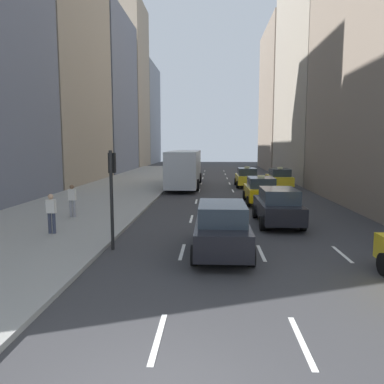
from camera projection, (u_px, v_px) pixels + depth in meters
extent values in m
cube|color=gray|center=(122.00, 188.00, 32.52)|extent=(8.00, 66.00, 0.15)
cube|color=white|center=(158.00, 337.00, 7.40)|extent=(0.12, 2.00, 0.01)
cube|color=white|center=(182.00, 252.00, 13.34)|extent=(0.12, 2.00, 0.01)
cube|color=white|center=(191.00, 219.00, 19.29)|extent=(0.12, 2.00, 0.01)
cube|color=white|center=(196.00, 201.00, 25.23)|extent=(0.12, 2.00, 0.01)
cube|color=white|center=(199.00, 191.00, 31.18)|extent=(0.12, 2.00, 0.01)
cube|color=white|center=(201.00, 183.00, 37.12)|extent=(0.12, 2.00, 0.01)
cube|color=white|center=(203.00, 178.00, 43.07)|extent=(0.12, 2.00, 0.01)
cube|color=white|center=(204.00, 174.00, 49.01)|extent=(0.12, 2.00, 0.01)
cube|color=white|center=(205.00, 171.00, 54.96)|extent=(0.12, 2.00, 0.01)
cube|color=white|center=(302.00, 341.00, 7.25)|extent=(0.12, 2.00, 0.01)
cube|color=white|center=(261.00, 253.00, 13.20)|extent=(0.12, 2.00, 0.01)
cube|color=white|center=(246.00, 219.00, 19.14)|extent=(0.12, 2.00, 0.01)
cube|color=white|center=(238.00, 202.00, 25.08)|extent=(0.12, 2.00, 0.01)
cube|color=white|center=(233.00, 191.00, 31.03)|extent=(0.12, 2.00, 0.01)
cube|color=white|center=(230.00, 183.00, 36.97)|extent=(0.12, 2.00, 0.01)
cube|color=white|center=(227.00, 178.00, 42.92)|extent=(0.12, 2.00, 0.01)
cube|color=white|center=(225.00, 174.00, 48.86)|extent=(0.12, 2.00, 0.01)
cube|color=white|center=(224.00, 171.00, 54.81)|extent=(0.12, 2.00, 0.01)
cube|color=white|center=(342.00, 254.00, 13.05)|extent=(0.12, 2.00, 0.01)
cube|color=white|center=(301.00, 220.00, 18.99)|extent=(0.12, 2.00, 0.01)
cube|color=white|center=(280.00, 202.00, 24.94)|extent=(0.12, 2.00, 0.01)
cube|color=white|center=(267.00, 191.00, 30.88)|extent=(0.12, 2.00, 0.01)
cube|color=white|center=(258.00, 184.00, 36.83)|extent=(0.12, 2.00, 0.01)
cube|color=white|center=(252.00, 178.00, 42.77)|extent=(0.12, 2.00, 0.01)
cube|color=white|center=(247.00, 174.00, 48.72)|extent=(0.12, 2.00, 0.01)
cube|color=white|center=(243.00, 171.00, 54.66)|extent=(0.12, 2.00, 0.01)
cube|color=gray|center=(60.00, 70.00, 36.46)|extent=(6.00, 15.15, 22.09)
cube|color=slate|center=(106.00, 94.00, 52.08)|extent=(6.00, 15.06, 21.66)
cube|color=gray|center=(127.00, 87.00, 65.24)|extent=(6.00, 11.12, 27.84)
cube|color=gray|center=(142.00, 115.00, 78.75)|extent=(6.00, 14.70, 20.17)
cube|color=gray|center=(318.00, 15.00, 39.65)|extent=(6.00, 17.21, 35.00)
cube|color=gray|center=(285.00, 99.00, 57.74)|extent=(6.00, 15.64, 21.65)
cube|color=yellow|center=(260.00, 193.00, 24.32)|extent=(1.80, 4.40, 0.76)
cube|color=#28333D|center=(261.00, 182.00, 23.98)|extent=(1.58, 2.29, 0.64)
cube|color=#F2E599|center=(261.00, 176.00, 23.93)|extent=(0.44, 0.20, 0.14)
cylinder|color=black|center=(244.00, 195.00, 25.77)|extent=(0.22, 0.66, 0.66)
cylinder|color=black|center=(271.00, 196.00, 25.68)|extent=(0.22, 0.66, 0.66)
cylinder|color=black|center=(248.00, 201.00, 23.07)|extent=(0.22, 0.66, 0.66)
cylinder|color=black|center=(278.00, 202.00, 22.97)|extent=(0.22, 0.66, 0.66)
cube|color=yellow|center=(246.00, 179.00, 34.06)|extent=(1.80, 4.40, 0.76)
cube|color=#28333D|center=(247.00, 172.00, 33.71)|extent=(1.58, 2.29, 0.64)
cube|color=#F2E599|center=(247.00, 167.00, 33.66)|extent=(0.44, 0.20, 0.14)
cylinder|color=black|center=(236.00, 182.00, 35.50)|extent=(0.22, 0.66, 0.66)
cylinder|color=black|center=(255.00, 182.00, 35.41)|extent=(0.22, 0.66, 0.66)
cylinder|color=black|center=(237.00, 185.00, 32.80)|extent=(0.22, 0.66, 0.66)
cylinder|color=black|center=(258.00, 185.00, 32.70)|extent=(0.22, 0.66, 0.66)
cube|color=yellow|center=(279.00, 180.00, 33.13)|extent=(1.80, 4.40, 0.76)
cube|color=#28333D|center=(280.00, 172.00, 32.78)|extent=(1.58, 2.29, 0.64)
cube|color=#F2E599|center=(280.00, 168.00, 32.73)|extent=(0.44, 0.20, 0.14)
cylinder|color=black|center=(266.00, 183.00, 34.57)|extent=(0.22, 0.66, 0.66)
cylinder|color=black|center=(286.00, 183.00, 34.48)|extent=(0.22, 0.66, 0.66)
cylinder|color=black|center=(271.00, 186.00, 31.87)|extent=(0.22, 0.66, 0.66)
cylinder|color=black|center=(292.00, 186.00, 31.78)|extent=(0.22, 0.66, 0.66)
cube|color=black|center=(222.00, 232.00, 13.16)|extent=(1.80, 4.77, 0.84)
cube|color=#28333D|center=(222.00, 213.00, 12.79)|extent=(1.58, 2.48, 0.64)
cylinder|color=black|center=(198.00, 233.00, 14.73)|extent=(0.22, 0.66, 0.66)
cylinder|color=black|center=(244.00, 234.00, 14.63)|extent=(0.22, 0.66, 0.66)
cylinder|color=black|center=(194.00, 255.00, 11.80)|extent=(0.22, 0.66, 0.66)
cylinder|color=black|center=(252.00, 256.00, 11.70)|extent=(0.22, 0.66, 0.66)
cube|color=black|center=(277.00, 209.00, 17.97)|extent=(1.80, 4.64, 0.78)
cube|color=#28333D|center=(279.00, 195.00, 17.60)|extent=(1.58, 2.41, 0.64)
cylinder|color=black|center=(255.00, 212.00, 19.49)|extent=(0.22, 0.66, 0.66)
cylinder|color=black|center=(290.00, 212.00, 19.40)|extent=(0.22, 0.66, 0.66)
cylinder|color=black|center=(262.00, 223.00, 16.64)|extent=(0.22, 0.66, 0.66)
cylinder|color=black|center=(303.00, 224.00, 16.54)|extent=(0.22, 0.66, 0.66)
cube|color=#B7BCC1|center=(185.00, 167.00, 33.87)|extent=(2.50, 11.60, 2.90)
cube|color=#28333D|center=(189.00, 161.00, 39.53)|extent=(2.30, 0.12, 1.40)
cube|color=#28333D|center=(172.00, 163.00, 33.89)|extent=(0.08, 9.86, 1.10)
cube|color=yellow|center=(189.00, 152.00, 39.41)|extent=(1.50, 0.10, 0.36)
cylinder|color=black|center=(175.00, 178.00, 37.66)|extent=(0.30, 1.00, 1.00)
cylinder|color=black|center=(200.00, 178.00, 37.53)|extent=(0.30, 1.00, 1.00)
cylinder|color=black|center=(167.00, 185.00, 30.94)|extent=(0.30, 1.00, 1.00)
cylinder|color=black|center=(197.00, 185.00, 30.81)|extent=(0.30, 1.00, 1.00)
cylinder|color=#383D51|center=(50.00, 223.00, 15.45)|extent=(0.14, 0.14, 0.86)
cylinder|color=#383D51|center=(54.00, 223.00, 15.44)|extent=(0.14, 0.14, 0.86)
cube|color=silver|center=(51.00, 206.00, 15.35)|extent=(0.36, 0.22, 0.56)
sphere|color=tan|center=(51.00, 197.00, 15.30)|extent=(0.22, 0.22, 0.22)
cylinder|color=gray|center=(71.00, 209.00, 19.00)|extent=(0.14, 0.14, 0.86)
cylinder|color=gray|center=(74.00, 209.00, 18.99)|extent=(0.14, 0.14, 0.86)
cube|color=silver|center=(72.00, 195.00, 18.90)|extent=(0.36, 0.22, 0.56)
sphere|color=brown|center=(72.00, 187.00, 18.85)|extent=(0.22, 0.22, 0.22)
cylinder|color=black|center=(112.00, 201.00, 13.42)|extent=(0.12, 0.12, 3.60)
cube|color=black|center=(112.00, 163.00, 13.43)|extent=(0.24, 0.20, 0.72)
sphere|color=red|center=(113.00, 156.00, 13.51)|extent=(0.14, 0.14, 0.14)
sphere|color=#4C3F14|center=(113.00, 163.00, 13.54)|extent=(0.14, 0.14, 0.14)
sphere|color=#198C2D|center=(113.00, 169.00, 13.57)|extent=(0.14, 0.14, 0.14)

